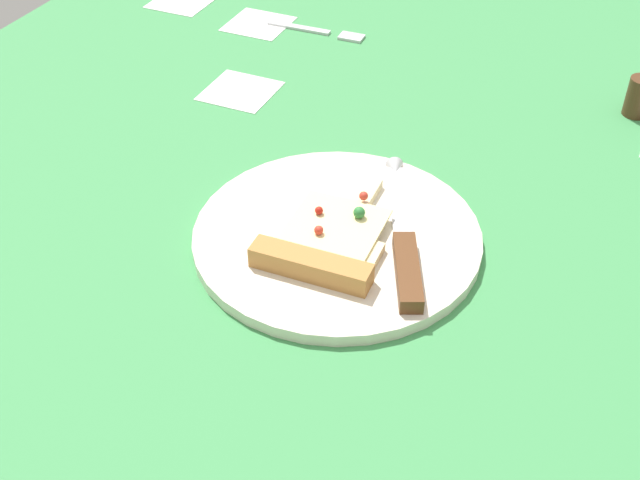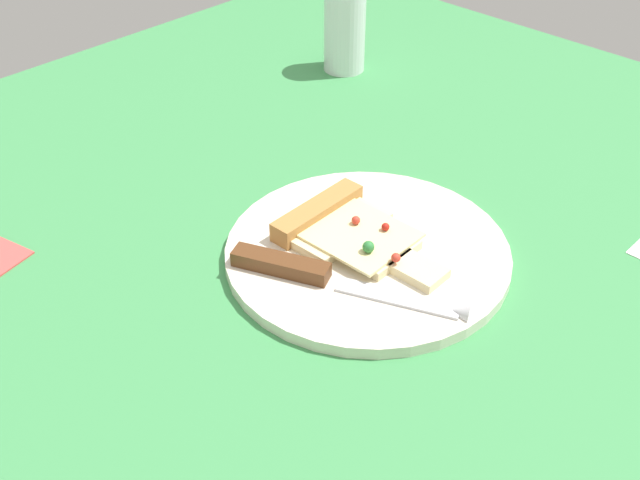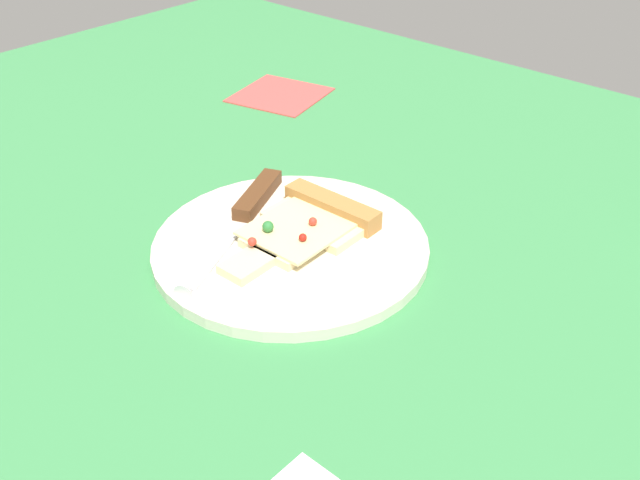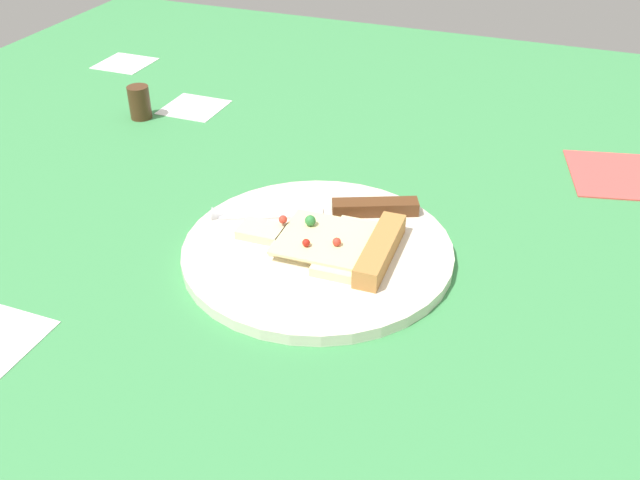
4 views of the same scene
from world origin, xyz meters
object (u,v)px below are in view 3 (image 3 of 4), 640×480
Objects in this scene: pizza_slice at (306,225)px; knife at (242,215)px; plate at (291,247)px; napkin at (280,94)px.

knife is at bearing 21.86° from pizza_slice.
napkin is (31.51, -30.57, -0.45)cm from plate.
napkin is at bearing -75.37° from knife.
pizza_slice reaches higher than plate.
pizza_slice is 0.77× the size of knife.
plate is 7.19cm from knife.
pizza_slice is at bearing -88.16° from plate.
knife is (6.98, 3.03, -0.18)cm from pizza_slice.
plate reaches higher than napkin.
knife reaches higher than napkin.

